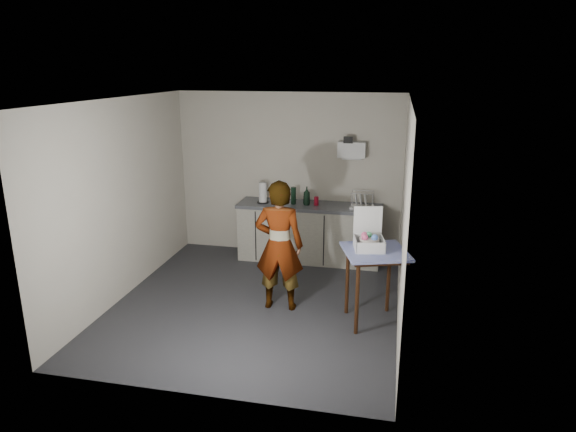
% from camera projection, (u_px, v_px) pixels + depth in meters
% --- Properties ---
extents(ground, '(4.00, 4.00, 0.00)m').
position_uv_depth(ground, '(257.00, 303.00, 6.70)').
color(ground, '#2A2B30').
rests_on(ground, ground).
extents(wall_back, '(3.60, 0.02, 2.60)m').
position_uv_depth(wall_back, '(289.00, 175.00, 8.20)').
color(wall_back, beige).
rests_on(wall_back, ground).
extents(wall_right, '(0.02, 4.00, 2.60)m').
position_uv_depth(wall_right, '(403.00, 216.00, 5.98)').
color(wall_right, beige).
rests_on(wall_right, ground).
extents(wall_left, '(0.02, 4.00, 2.60)m').
position_uv_depth(wall_left, '(123.00, 200.00, 6.69)').
color(wall_left, beige).
rests_on(wall_left, ground).
extents(ceiling, '(3.60, 4.00, 0.01)m').
position_uv_depth(ceiling, '(253.00, 100.00, 5.97)').
color(ceiling, silver).
rests_on(ceiling, wall_back).
extents(kitchen_counter, '(2.24, 0.62, 0.91)m').
position_uv_depth(kitchen_counter, '(309.00, 234.00, 8.10)').
color(kitchen_counter, black).
rests_on(kitchen_counter, ground).
extents(wall_shelf, '(0.42, 0.18, 0.37)m').
position_uv_depth(wall_shelf, '(352.00, 150.00, 7.81)').
color(wall_shelf, white).
rests_on(wall_shelf, ground).
extents(side_table, '(0.89, 0.89, 0.92)m').
position_uv_depth(side_table, '(375.00, 260.00, 5.99)').
color(side_table, '#36170C').
rests_on(side_table, ground).
extents(standing_man, '(0.63, 0.43, 1.66)m').
position_uv_depth(standing_man, '(279.00, 246.00, 6.37)').
color(standing_man, '#B2A593').
rests_on(standing_man, ground).
extents(soap_bottle, '(0.13, 0.13, 0.29)m').
position_uv_depth(soap_bottle, '(307.00, 196.00, 7.90)').
color(soap_bottle, black).
rests_on(soap_bottle, kitchen_counter).
extents(soda_can, '(0.07, 0.07, 0.13)m').
position_uv_depth(soda_can, '(316.00, 201.00, 7.90)').
color(soda_can, red).
rests_on(soda_can, kitchen_counter).
extents(dark_bottle, '(0.08, 0.08, 0.27)m').
position_uv_depth(dark_bottle, '(293.00, 196.00, 7.95)').
color(dark_bottle, black).
rests_on(dark_bottle, kitchen_counter).
extents(paper_towel, '(0.18, 0.18, 0.32)m').
position_uv_depth(paper_towel, '(263.00, 193.00, 8.03)').
color(paper_towel, black).
rests_on(paper_towel, kitchen_counter).
extents(dish_rack, '(0.35, 0.26, 0.25)m').
position_uv_depth(dish_rack, '(362.00, 204.00, 7.78)').
color(dish_rack, silver).
rests_on(dish_rack, kitchen_counter).
extents(bakery_box, '(0.40, 0.41, 0.47)m').
position_uv_depth(bakery_box, '(369.00, 240.00, 5.98)').
color(bakery_box, white).
rests_on(bakery_box, side_table).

